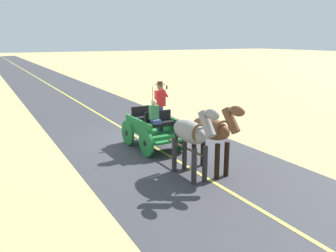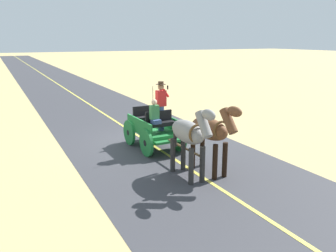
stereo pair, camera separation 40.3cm
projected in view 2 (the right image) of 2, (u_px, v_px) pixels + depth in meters
The scene contains 6 objects.
ground_plane at pixel (146, 141), 13.84m from camera, with size 200.00×200.00×0.00m, color tan.
road_surface at pixel (146, 141), 13.84m from camera, with size 6.35×160.00×0.01m, color #38383D.
road_centre_stripe at pixel (146, 141), 13.83m from camera, with size 0.12×160.00×0.00m, color #DBCC4C.
horse_drawn_carriage at pixel (154, 127), 12.73m from camera, with size 1.47×4.51×2.50m.
horse_near_side at pixel (211, 131), 10.20m from camera, with size 0.68×2.14×2.21m.
horse_off_side at pixel (189, 134), 9.85m from camera, with size 0.57×2.13×2.21m.
Camera 2 is at (5.19, 12.25, 3.95)m, focal length 37.21 mm.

